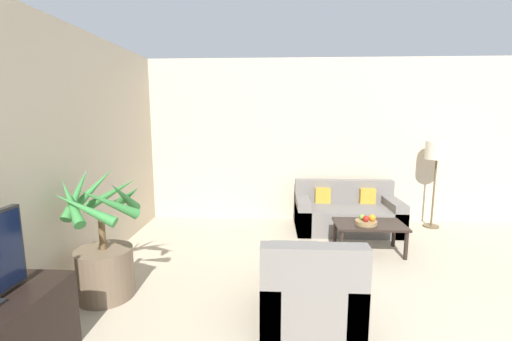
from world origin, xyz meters
TOP-DOWN VIEW (x-y plane):
  - wall_back at (0.00, 5.66)m, footprint 8.54×0.06m
  - wall_left at (-3.50, 2.81)m, footprint 0.06×7.23m
  - potted_palm at (-3.03, 2.96)m, footprint 0.83×0.84m
  - sofa_loveseat at (-0.23, 5.13)m, footprint 1.58×0.83m
  - floor_lamp at (1.16, 5.32)m, footprint 0.35×0.35m
  - coffee_table at (-0.13, 4.22)m, footprint 0.89×0.53m
  - fruit_bowl at (-0.19, 4.17)m, footprint 0.27×0.27m
  - apple_red at (-0.20, 4.13)m, footprint 0.08×0.08m
  - apple_green at (-0.23, 4.22)m, footprint 0.07×0.07m
  - orange_fruit at (-0.12, 4.17)m, footprint 0.09×0.09m
  - armchair at (-1.08, 2.56)m, footprint 0.81×0.78m
  - ottoman at (-1.15, 3.29)m, footprint 0.52×0.48m

SIDE VIEW (x-z plane):
  - ottoman at x=-1.15m, z-range 0.00..0.40m
  - sofa_loveseat at x=-0.23m, z-range -0.12..0.62m
  - armchair at x=-1.08m, z-range -0.15..0.68m
  - coffee_table at x=-0.13m, z-range 0.14..0.53m
  - fruit_bowl at x=-0.19m, z-range 0.39..0.44m
  - potted_palm at x=-3.03m, z-range -0.21..1.08m
  - apple_green at x=-0.23m, z-range 0.44..0.51m
  - apple_red at x=-0.20m, z-range 0.44..0.52m
  - orange_fruit at x=-0.12m, z-range 0.44..0.53m
  - floor_lamp at x=1.16m, z-range 0.48..1.87m
  - wall_back at x=0.00m, z-range 0.00..2.70m
  - wall_left at x=-3.50m, z-range 0.00..2.70m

